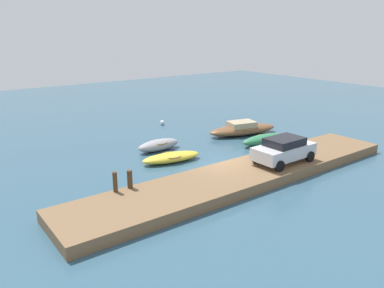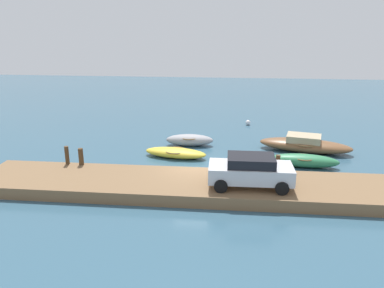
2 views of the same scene
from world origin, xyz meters
name	(u,v)px [view 2 (image 2 of 2)]	position (x,y,z in m)	size (l,w,h in m)	color
ground_plane	(197,176)	(0.00, 0.00, 0.00)	(84.00, 84.00, 0.00)	#33566B
dock_platform	(193,186)	(0.00, -2.13, 0.30)	(22.03, 3.82, 0.60)	brown
rowboat_yellow	(176,153)	(-1.65, 3.00, 0.31)	(4.16, 1.98, 0.60)	gold
motorboat_brown	(305,144)	(6.75, 5.09, 0.48)	(6.27, 3.21, 1.12)	brown
rowboat_green	(304,160)	(6.18, 2.11, 0.39)	(4.17, 1.57, 0.77)	#2D7A4C
rowboat_grey	(190,140)	(-1.03, 5.58, 0.40)	(3.32, 1.33, 0.79)	#939399
mooring_post_west	(67,155)	(-7.26, -0.46, 1.12)	(0.22, 0.22, 1.03)	#47331E
mooring_post_mid_west	(81,157)	(-6.46, -0.46, 1.07)	(0.27, 0.27, 0.94)	#47331E
mooring_post_mid_east	(82,158)	(-6.41, -0.46, 1.01)	(0.19, 0.19, 0.82)	#47331E
mooring_post_east	(278,163)	(4.34, -0.46, 1.07)	(0.24, 0.24, 0.94)	#47331E
parked_car	(251,170)	(2.82, -2.51, 1.41)	(4.02, 2.06, 1.54)	silver
marker_buoy	(248,123)	(3.24, 11.83, 0.21)	(0.42, 0.42, 0.42)	silver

